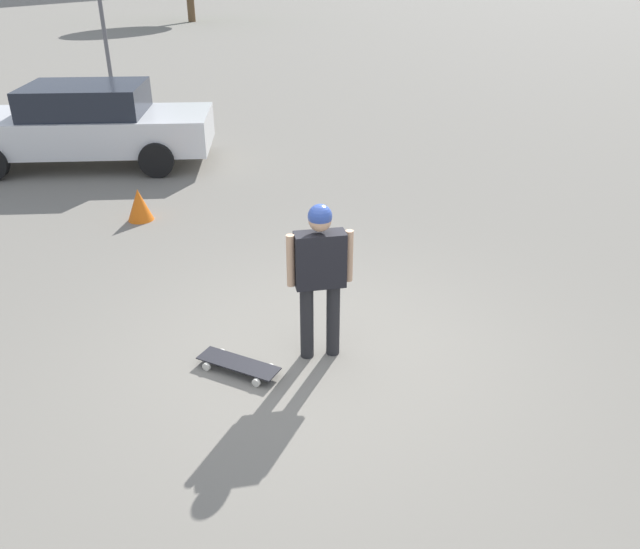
% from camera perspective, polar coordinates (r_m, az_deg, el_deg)
% --- Properties ---
extents(ground_plane, '(220.00, 220.00, 0.00)m').
position_cam_1_polar(ground_plane, '(6.26, -0.00, -7.28)').
color(ground_plane, gray).
extents(person, '(0.52, 0.44, 1.58)m').
position_cam_1_polar(person, '(5.78, -0.00, 0.58)').
color(person, '#262628').
rests_on(person, ground_plane).
extents(skateboard, '(0.82, 0.30, 0.09)m').
position_cam_1_polar(skateboard, '(6.03, -7.47, -8.14)').
color(skateboard, '#232328').
rests_on(skateboard, ground_plane).
extents(car_parked_near, '(4.94, 3.89, 1.48)m').
position_cam_1_polar(car_parked_near, '(12.74, -20.70, 12.73)').
color(car_parked_near, silver).
rests_on(car_parked_near, ground_plane).
extents(traffic_cone, '(0.38, 0.38, 0.48)m').
position_cam_1_polar(traffic_cone, '(9.73, -16.20, 6.15)').
color(traffic_cone, orange).
rests_on(traffic_cone, ground_plane).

